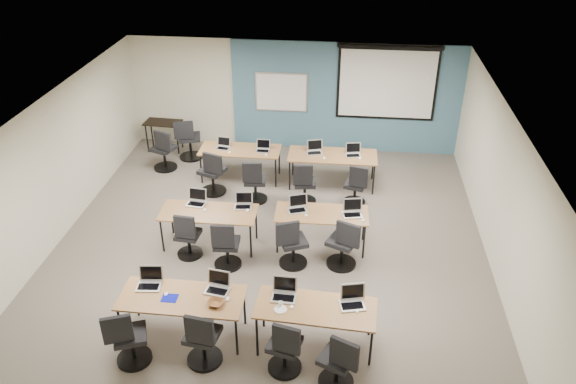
# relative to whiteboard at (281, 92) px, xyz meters

# --- Properties ---
(floor) EXTENTS (8.00, 9.00, 0.02)m
(floor) POSITION_rel_whiteboard_xyz_m (0.30, -4.43, -1.45)
(floor) COLOR #6B6354
(floor) RESTS_ON ground
(ceiling) EXTENTS (8.00, 9.00, 0.02)m
(ceiling) POSITION_rel_whiteboard_xyz_m (0.30, -4.43, 1.25)
(ceiling) COLOR white
(ceiling) RESTS_ON ground
(wall_back) EXTENTS (8.00, 0.04, 2.70)m
(wall_back) POSITION_rel_whiteboard_xyz_m (0.30, 0.07, -0.10)
(wall_back) COLOR beige
(wall_back) RESTS_ON ground
(wall_left) EXTENTS (0.04, 9.00, 2.70)m
(wall_left) POSITION_rel_whiteboard_xyz_m (-3.70, -4.43, -0.10)
(wall_left) COLOR beige
(wall_left) RESTS_ON ground
(wall_right) EXTENTS (0.04, 9.00, 2.70)m
(wall_right) POSITION_rel_whiteboard_xyz_m (4.30, -4.43, -0.10)
(wall_right) COLOR beige
(wall_right) RESTS_ON ground
(blue_accent_panel) EXTENTS (5.50, 0.04, 2.70)m
(blue_accent_panel) POSITION_rel_whiteboard_xyz_m (1.55, 0.04, -0.10)
(blue_accent_panel) COLOR #3D5977
(blue_accent_panel) RESTS_ON wall_back
(whiteboard) EXTENTS (1.28, 0.03, 0.98)m
(whiteboard) POSITION_rel_whiteboard_xyz_m (0.00, 0.00, 0.00)
(whiteboard) COLOR silver
(whiteboard) RESTS_ON wall_back
(projector_screen) EXTENTS (2.40, 0.10, 1.82)m
(projector_screen) POSITION_rel_whiteboard_xyz_m (2.50, -0.02, 0.44)
(projector_screen) COLOR black
(projector_screen) RESTS_ON wall_back
(training_table_front_left) EXTENTS (1.84, 0.77, 0.73)m
(training_table_front_left) POSITION_rel_whiteboard_xyz_m (-0.65, -6.72, -0.76)
(training_table_front_left) COLOR #9B6528
(training_table_front_left) RESTS_ON floor
(training_table_front_right) EXTENTS (1.74, 0.72, 0.73)m
(training_table_front_right) POSITION_rel_whiteboard_xyz_m (1.31, -6.72, -0.77)
(training_table_front_right) COLOR #9E5C30
(training_table_front_right) RESTS_ON floor
(training_table_mid_left) EXTENTS (1.76, 0.73, 0.73)m
(training_table_mid_left) POSITION_rel_whiteboard_xyz_m (-0.81, -4.38, -0.77)
(training_table_mid_left) COLOR brown
(training_table_mid_left) RESTS_ON floor
(training_table_mid_right) EXTENTS (1.69, 0.70, 0.73)m
(training_table_mid_right) POSITION_rel_whiteboard_xyz_m (1.25, -4.20, -0.77)
(training_table_mid_right) COLOR brown
(training_table_mid_right) RESTS_ON floor
(training_table_back_left) EXTENTS (1.79, 0.75, 0.73)m
(training_table_back_left) POSITION_rel_whiteboard_xyz_m (-0.71, -1.75, -0.77)
(training_table_back_left) COLOR #A87E45
(training_table_back_left) RESTS_ON floor
(training_table_back_right) EXTENTS (1.93, 0.81, 0.73)m
(training_table_back_right) POSITION_rel_whiteboard_xyz_m (1.35, -1.81, -0.76)
(training_table_back_right) COLOR #A56E44
(training_table_back_right) RESTS_ON floor
(laptop_0) EXTENTS (0.36, 0.31, 0.27)m
(laptop_0) POSITION_rel_whiteboard_xyz_m (-1.20, -6.50, -0.65)
(laptop_0) COLOR silver
(laptop_0) RESTS_ON training_table_front_left
(mouse_0) EXTENTS (0.06, 0.09, 0.03)m
(mouse_0) POSITION_rel_whiteboard_xyz_m (-0.89, -6.69, -0.71)
(mouse_0) COLOR white
(mouse_0) RESTS_ON training_table_front_left
(task_chair_0) EXTENTS (0.53, 0.50, 0.98)m
(task_chair_0) POSITION_rel_whiteboard_xyz_m (-1.27, -7.36, -1.04)
(task_chair_0) COLOR black
(task_chair_0) RESTS_ON floor
(laptop_1) EXTENTS (0.35, 0.30, 0.26)m
(laptop_1) POSITION_rel_whiteboard_xyz_m (-0.16, -6.48, -0.65)
(laptop_1) COLOR #BABAC8
(laptop_1) RESTS_ON training_table_front_left
(mouse_1) EXTENTS (0.08, 0.11, 0.03)m
(mouse_1) POSITION_rel_whiteboard_xyz_m (0.03, -6.70, -0.71)
(mouse_1) COLOR white
(mouse_1) RESTS_ON training_table_front_left
(task_chair_1) EXTENTS (0.51, 0.51, 0.99)m
(task_chair_1) POSITION_rel_whiteboard_xyz_m (-0.23, -7.25, -1.04)
(task_chair_1) COLOR black
(task_chair_1) RESTS_ON floor
(laptop_2) EXTENTS (0.36, 0.31, 0.27)m
(laptop_2) POSITION_rel_whiteboard_xyz_m (0.84, -6.53, -0.65)
(laptop_2) COLOR #AFAFB6
(laptop_2) RESTS_ON training_table_front_right
(mouse_2) EXTENTS (0.07, 0.10, 0.03)m
(mouse_2) POSITION_rel_whiteboard_xyz_m (0.97, -6.76, -0.71)
(mouse_2) COLOR white
(mouse_2) RESTS_ON training_table_front_right
(task_chair_2) EXTENTS (0.48, 0.48, 0.97)m
(task_chair_2) POSITION_rel_whiteboard_xyz_m (0.94, -7.28, -1.05)
(task_chair_2) COLOR black
(task_chair_2) RESTS_ON floor
(laptop_3) EXTENTS (0.36, 0.31, 0.27)m
(laptop_3) POSITION_rel_whiteboard_xyz_m (1.83, -6.58, -0.65)
(laptop_3) COLOR silver
(laptop_3) RESTS_ON training_table_front_right
(mouse_3) EXTENTS (0.06, 0.09, 0.03)m
(mouse_3) POSITION_rel_whiteboard_xyz_m (1.90, -6.74, -0.71)
(mouse_3) COLOR white
(mouse_3) RESTS_ON training_table_front_right
(task_chair_3) EXTENTS (0.53, 0.49, 0.98)m
(task_chair_3) POSITION_rel_whiteboard_xyz_m (1.68, -7.46, -1.05)
(task_chair_3) COLOR black
(task_chair_3) RESTS_ON floor
(laptop_4) EXTENTS (0.34, 0.29, 0.26)m
(laptop_4) POSITION_rel_whiteboard_xyz_m (-1.09, -4.11, -0.66)
(laptop_4) COLOR #B2B2B2
(laptop_4) RESTS_ON training_table_mid_left
(mouse_4) EXTENTS (0.07, 0.11, 0.03)m
(mouse_4) POSITION_rel_whiteboard_xyz_m (-0.89, -4.35, -0.71)
(mouse_4) COLOR white
(mouse_4) RESTS_ON training_table_mid_left
(task_chair_4) EXTENTS (0.46, 0.46, 0.95)m
(task_chair_4) POSITION_rel_whiteboard_xyz_m (-1.11, -4.79, -1.06)
(task_chair_4) COLOR black
(task_chair_4) RESTS_ON floor
(laptop_5) EXTENTS (0.32, 0.27, 0.24)m
(laptop_5) POSITION_rel_whiteboard_xyz_m (-0.21, -4.12, -0.66)
(laptop_5) COLOR #A3A3AF
(laptop_5) RESTS_ON training_table_mid_left
(mouse_5) EXTENTS (0.08, 0.11, 0.04)m
(mouse_5) POSITION_rel_whiteboard_xyz_m (-0.11, -4.28, -0.71)
(mouse_5) COLOR white
(mouse_5) RESTS_ON training_table_mid_left
(task_chair_5) EXTENTS (0.49, 0.49, 0.97)m
(task_chair_5) POSITION_rel_whiteboard_xyz_m (-0.36, -5.02, -1.05)
(task_chair_5) COLOR black
(task_chair_5) RESTS_ON floor
(laptop_6) EXTENTS (0.34, 0.29, 0.26)m
(laptop_6) POSITION_rel_whiteboard_xyz_m (0.80, -4.12, -0.66)
(laptop_6) COLOR #B2B2BC
(laptop_6) RESTS_ON training_table_mid_right
(mouse_6) EXTENTS (0.06, 0.09, 0.03)m
(mouse_6) POSITION_rel_whiteboard_xyz_m (0.98, -4.33, -0.71)
(mouse_6) COLOR white
(mouse_6) RESTS_ON training_table_mid_right
(task_chair_6) EXTENTS (0.54, 0.51, 0.99)m
(task_chair_6) POSITION_rel_whiteboard_xyz_m (0.77, -4.85, -1.04)
(task_chair_6) COLOR black
(task_chair_6) RESTS_ON floor
(laptop_7) EXTENTS (0.35, 0.29, 0.26)m
(laptop_7) POSITION_rel_whiteboard_xyz_m (1.80, -4.16, -0.66)
(laptop_7) COLOR #BBBBBB
(laptop_7) RESTS_ON training_table_mid_right
(mouse_7) EXTENTS (0.07, 0.11, 0.04)m
(mouse_7) POSITION_rel_whiteboard_xyz_m (2.00, -4.37, -0.71)
(mouse_7) COLOR white
(mouse_7) RESTS_ON training_table_mid_right
(task_chair_7) EXTENTS (0.57, 0.53, 1.01)m
(task_chair_7) POSITION_rel_whiteboard_xyz_m (1.67, -4.78, -1.03)
(task_chair_7) COLOR black
(task_chair_7) RESTS_ON floor
(laptop_8) EXTENTS (0.30, 0.26, 0.23)m
(laptop_8) POSITION_rel_whiteboard_xyz_m (-1.10, -1.72, -0.66)
(laptop_8) COLOR #B5B5BA
(laptop_8) RESTS_ON training_table_back_left
(mouse_8) EXTENTS (0.08, 0.11, 0.04)m
(mouse_8) POSITION_rel_whiteboard_xyz_m (-0.92, -1.94, -0.71)
(mouse_8) COLOR white
(mouse_8) RESTS_ON training_table_back_left
(task_chair_8) EXTENTS (0.58, 0.55, 1.03)m
(task_chair_8) POSITION_rel_whiteboard_xyz_m (-1.18, -2.49, -1.02)
(task_chair_8) COLOR black
(task_chair_8) RESTS_ON floor
(laptop_9) EXTENTS (0.30, 0.26, 0.23)m
(laptop_9) POSITION_rel_whiteboard_xyz_m (-0.20, -1.75, -0.66)
(laptop_9) COLOR silver
(laptop_9) RESTS_ON training_table_back_left
(mouse_9) EXTENTS (0.09, 0.12, 0.04)m
(mouse_9) POSITION_rel_whiteboard_xyz_m (-0.09, -1.98, -0.71)
(mouse_9) COLOR white
(mouse_9) RESTS_ON training_table_back_left
(task_chair_9) EXTENTS (0.50, 0.50, 0.98)m
(task_chair_9) POSITION_rel_whiteboard_xyz_m (-0.24, -2.73, -1.05)
(task_chair_9) COLOR black
(task_chair_9) RESTS_ON floor
(laptop_10) EXTENTS (0.34, 0.29, 0.26)m
(laptop_10) POSITION_rel_whiteboard_xyz_m (0.94, -1.72, -0.66)
(laptop_10) COLOR #BEBEC0
(laptop_10) RESTS_ON training_table_back_right
(mouse_10) EXTENTS (0.09, 0.12, 0.04)m
(mouse_10) POSITION_rel_whiteboard_xyz_m (1.17, -2.00, -0.71)
(mouse_10) COLOR white
(mouse_10) RESTS_ON training_table_back_right
(task_chair_10) EXTENTS (0.49, 0.49, 0.97)m
(task_chair_10) POSITION_rel_whiteboard_xyz_m (0.81, -2.70, -1.05)
(task_chair_10) COLOR black
(task_chair_10) RESTS_ON floor
(laptop_11) EXTENTS (0.33, 0.28, 0.25)m
(laptop_11) POSITION_rel_whiteboard_xyz_m (1.79, -1.76, -0.66)
(laptop_11) COLOR #B9B8C3
(laptop_11) RESTS_ON training_table_back_right
(mouse_11) EXTENTS (0.07, 0.11, 0.04)m
(mouse_11) POSITION_rel_whiteboard_xyz_m (1.94, -1.92, -0.71)
(mouse_11) COLOR white
(mouse_11) RESTS_ON training_table_back_right
(task_chair_11) EXTENTS (0.47, 0.46, 0.95)m
(task_chair_11) POSITION_rel_whiteboard_xyz_m (1.88, -2.62, -1.06)
(task_chair_11) COLOR black
(task_chair_11) RESTS_ON floor
(blue_mousepad) EXTENTS (0.23, 0.20, 0.01)m
(blue_mousepad) POSITION_rel_whiteboard_xyz_m (-0.82, -6.77, -0.72)
(blue_mousepad) COLOR #080EA1
(blue_mousepad) RESTS_ON training_table_front_left
(snack_bowl) EXTENTS (0.27, 0.27, 0.06)m
(snack_bowl) POSITION_rel_whiteboard_xyz_m (-0.12, -6.82, -0.69)
(snack_bowl) COLOR brown
(snack_bowl) RESTS_ON training_table_front_left
(snack_plate) EXTENTS (0.23, 0.23, 0.01)m
(snack_plate) POSITION_rel_whiteboard_xyz_m (0.82, -6.83, -0.71)
(snack_plate) COLOR white
(snack_plate) RESTS_ON training_table_front_right
(coffee_cup) EXTENTS (0.06, 0.06, 0.05)m
(coffee_cup) POSITION_rel_whiteboard_xyz_m (0.81, -6.75, -0.68)
(coffee_cup) COLOR silver
(coffee_cup) RESTS_ON snack_plate
(utility_table) EXTENTS (0.89, 0.49, 0.75)m
(utility_table) POSITION_rel_whiteboard_xyz_m (-2.88, -0.49, -0.80)
(utility_table) COLOR black
(utility_table) RESTS_ON floor
(spare_chair_a) EXTENTS (0.57, 0.57, 1.04)m
(spare_chair_a) POSITION_rel_whiteboard_xyz_m (-2.14, -0.91, -1.02)
(spare_chair_a) COLOR black
(spare_chair_a) RESTS_ON floor
(spare_chair_b) EXTENTS (0.57, 0.54, 1.02)m
(spare_chair_b) POSITION_rel_whiteboard_xyz_m (-2.56, -1.52, -1.03)
(spare_chair_b) COLOR black
(spare_chair_b) RESTS_ON floor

